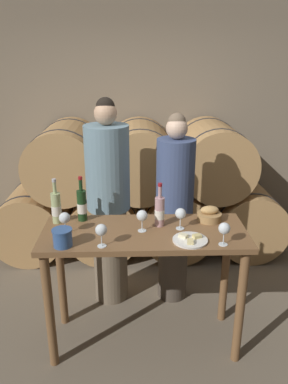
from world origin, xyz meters
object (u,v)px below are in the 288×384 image
at_px(cheese_plate, 190,240).
at_px(wine_glass_left, 101,230).
at_px(person_left, 109,204).
at_px(wine_bottle_rose, 160,211).
at_px(wine_glass_far_right, 224,229).
at_px(blue_crock, 62,237).
at_px(tasting_table, 144,252).
at_px(wine_bottle_red, 82,205).
at_px(wine_glass_center, 142,216).
at_px(wine_glass_far_left, 65,218).
at_px(wine_bottle_white, 56,207).
at_px(wine_glass_right, 181,214).
at_px(bread_basket, 209,215).
at_px(person_right, 174,210).

distance_m(cheese_plate, wine_glass_left, 0.59).
relative_size(person_left, wine_bottle_rose, 5.58).
distance_m(wine_bottle_rose, wine_glass_far_right, 0.50).
xyz_separation_m(wine_bottle_rose, blue_crock, (-0.65, -0.29, -0.05)).
bearing_deg(wine_glass_far_right, tasting_table, 156.79).
distance_m(tasting_table, person_left, 0.66).
xyz_separation_m(wine_bottle_red, wine_glass_center, (0.44, -0.20, -0.01)).
bearing_deg(wine_glass_far_right, cheese_plate, 164.96).
height_order(wine_bottle_rose, blue_crock, wine_bottle_rose).
bearing_deg(cheese_plate, wine_glass_far_left, 170.60).
relative_size(wine_bottle_white, wine_glass_right, 2.16).
height_order(person_left, wine_glass_far_right, person_left).
xyz_separation_m(bread_basket, wine_glass_center, (-0.51, -0.17, 0.07)).
bearing_deg(wine_glass_far_left, wine_glass_center, 2.18).
distance_m(person_left, wine_bottle_rose, 0.65).
bearing_deg(bread_basket, wine_glass_far_left, -169.85).
xyz_separation_m(wine_bottle_rose, wine_glass_far_right, (0.40, -0.30, 0.00)).
height_order(wine_bottle_white, wine_glass_center, wine_bottle_white).
relative_size(person_left, bread_basket, 9.99).
bearing_deg(wine_glass_far_left, wine_glass_right, 3.51).
bearing_deg(cheese_plate, wine_glass_far_right, -15.04).
bearing_deg(wine_glass_right, wine_glass_far_left, -176.49).
height_order(cheese_plate, wine_glass_far_left, wine_glass_far_left).
height_order(person_right, bread_basket, person_right).
distance_m(person_right, wine_bottle_red, 0.85).
distance_m(wine_bottle_white, wine_glass_far_left, 0.20).
bearing_deg(wine_glass_left, person_left, 90.24).
relative_size(tasting_table, bread_basket, 7.98).
relative_size(wine_bottle_red, wine_glass_left, 2.18).
xyz_separation_m(wine_glass_far_left, wine_glass_center, (0.53, 0.02, 0.00)).
distance_m(wine_bottle_white, blue_crock, 0.38).
distance_m(bread_basket, wine_glass_far_right, 0.39).
height_order(person_left, wine_bottle_red, person_left).
distance_m(cheese_plate, wine_glass_far_right, 0.24).
distance_m(wine_bottle_red, wine_glass_right, 0.73).
bearing_deg(cheese_plate, wine_glass_center, 153.06).
height_order(wine_bottle_red, blue_crock, wine_bottle_red).
bearing_deg(wine_glass_right, person_left, 134.49).
relative_size(wine_glass_center, wine_glass_far_right, 1.00).
bearing_deg(wine_glass_center, wine_bottle_white, 165.29).
height_order(tasting_table, cheese_plate, cheese_plate).
xyz_separation_m(tasting_table, bread_basket, (0.49, 0.16, 0.21)).
relative_size(person_right, cheese_plate, 7.19).
height_order(person_right, wine_bottle_red, person_right).
distance_m(person_right, wine_glass_left, 0.99).
distance_m(person_right, wine_glass_far_left, 1.04).
bearing_deg(tasting_table, wine_glass_far_left, -177.78).
xyz_separation_m(tasting_table, cheese_plate, (0.30, -0.16, 0.18)).
xyz_separation_m(tasting_table, person_left, (-0.29, 0.58, 0.13)).
bearing_deg(wine_bottle_white, wine_bottle_rose, -5.83).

